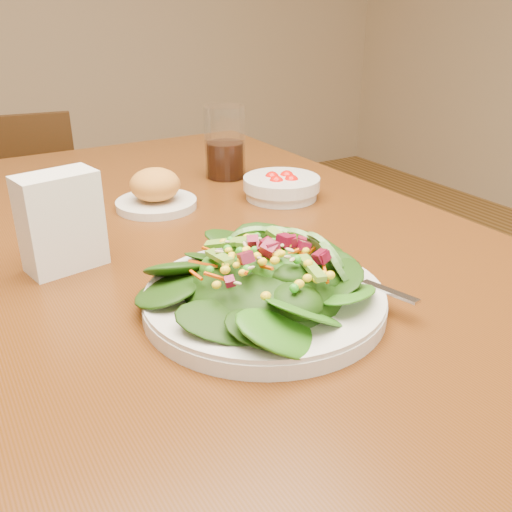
% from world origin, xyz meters
% --- Properties ---
extents(dining_table, '(0.90, 1.40, 0.75)m').
position_xyz_m(dining_table, '(0.00, 0.00, 0.65)').
color(dining_table, '#512913').
rests_on(dining_table, ground_plane).
extents(chair_far, '(0.43, 0.43, 0.81)m').
position_xyz_m(chair_far, '(-0.12, 1.07, 0.43)').
color(chair_far, black).
rests_on(chair_far, ground_plane).
extents(salad_plate, '(0.30, 0.30, 0.09)m').
position_xyz_m(salad_plate, '(-0.01, -0.24, 0.78)').
color(salad_plate, silver).
rests_on(salad_plate, dining_table).
extents(bread_plate, '(0.15, 0.15, 0.08)m').
position_xyz_m(bread_plate, '(0.01, 0.18, 0.78)').
color(bread_plate, silver).
rests_on(bread_plate, dining_table).
extents(tomato_bowl, '(0.15, 0.15, 0.05)m').
position_xyz_m(tomato_bowl, '(0.24, 0.11, 0.77)').
color(tomato_bowl, silver).
rests_on(tomato_bowl, dining_table).
extents(drinking_glass, '(0.09, 0.09, 0.15)m').
position_xyz_m(drinking_glass, '(0.21, 0.29, 0.81)').
color(drinking_glass, silver).
rests_on(drinking_glass, dining_table).
extents(napkin_holder, '(0.12, 0.08, 0.14)m').
position_xyz_m(napkin_holder, '(-0.20, 0.01, 0.82)').
color(napkin_holder, white).
rests_on(napkin_holder, dining_table).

